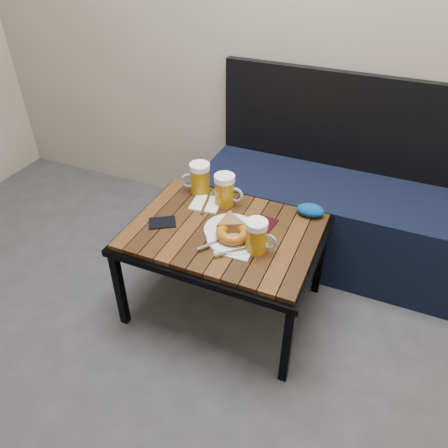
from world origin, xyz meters
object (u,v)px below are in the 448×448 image
at_px(beer_mug_left, 199,178).
at_px(bench, 333,213).
at_px(plate_pie, 230,227).
at_px(plate_bagel, 233,235).
at_px(beer_mug_right, 257,236).
at_px(passport_burgundy, 264,225).
at_px(cafe_table, 224,237).
at_px(beer_mug_centre, 225,190).
at_px(passport_navy, 162,223).
at_px(knit_pouch, 310,210).

bearing_deg(beer_mug_left, bench, -168.37).
distance_m(beer_mug_left, plate_pie, 0.35).
bearing_deg(plate_bagel, bench, 64.79).
bearing_deg(plate_pie, beer_mug_right, -27.41).
distance_m(bench, passport_burgundy, 0.59).
bearing_deg(beer_mug_left, cafe_table, 114.37).
height_order(bench, beer_mug_left, bench).
distance_m(beer_mug_centre, beer_mug_right, 0.36).
bearing_deg(plate_bagel, plate_pie, 123.46).
height_order(beer_mug_left, beer_mug_right, beer_mug_left).
bearing_deg(beer_mug_centre, bench, 41.24).
distance_m(beer_mug_left, passport_navy, 0.31).
distance_m(beer_mug_left, beer_mug_centre, 0.16).
bearing_deg(plate_pie, cafe_table, 173.31).
bearing_deg(passport_navy, beer_mug_left, 140.24).
relative_size(plate_bagel, knit_pouch, 2.15).
height_order(beer_mug_left, plate_bagel, beer_mug_left).
xyz_separation_m(beer_mug_centre, plate_bagel, (0.14, -0.23, -0.05)).
bearing_deg(cafe_table, bench, 58.28).
distance_m(bench, knit_pouch, 0.42).
bearing_deg(passport_burgundy, beer_mug_left, 167.85).
bearing_deg(beer_mug_right, knit_pouch, 62.14).
xyz_separation_m(bench, plate_pie, (-0.34, -0.61, 0.22)).
xyz_separation_m(plate_pie, passport_burgundy, (0.12, 0.10, -0.02)).
xyz_separation_m(beer_mug_left, passport_navy, (-0.04, -0.29, -0.07)).
height_order(cafe_table, beer_mug_centre, beer_mug_centre).
bearing_deg(beer_mug_right, cafe_table, 151.09).
height_order(plate_pie, passport_burgundy, plate_pie).
bearing_deg(cafe_table, beer_mug_right, -24.06).
bearing_deg(beer_mug_right, beer_mug_centre, 128.80).
bearing_deg(passport_burgundy, beer_mug_right, -74.72).
bearing_deg(cafe_table, beer_mug_centre, 111.79).
bearing_deg(beer_mug_left, beer_mug_right, 122.26).
bearing_deg(beer_mug_left, knit_pouch, 161.85).
distance_m(cafe_table, knit_pouch, 0.41).
height_order(cafe_table, beer_mug_right, beer_mug_right).
bearing_deg(passport_navy, beer_mug_right, 56.76).
relative_size(beer_mug_centre, plate_pie, 0.67).
height_order(passport_burgundy, knit_pouch, knit_pouch).
xyz_separation_m(passport_navy, passport_burgundy, (0.42, 0.16, 0.00)).
bearing_deg(cafe_table, knit_pouch, 38.41).
xyz_separation_m(beer_mug_right, passport_burgundy, (-0.03, 0.18, -0.07)).
xyz_separation_m(beer_mug_left, passport_burgundy, (0.38, -0.13, -0.07)).
distance_m(bench, cafe_table, 0.72).
distance_m(passport_navy, passport_burgundy, 0.45).
height_order(beer_mug_centre, beer_mug_right, beer_mug_centre).
xyz_separation_m(passport_navy, knit_pouch, (0.58, 0.32, 0.02)).
distance_m(plate_bagel, passport_navy, 0.33).
xyz_separation_m(bench, knit_pouch, (-0.06, -0.35, 0.23)).
bearing_deg(passport_navy, knit_pouch, 86.75).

